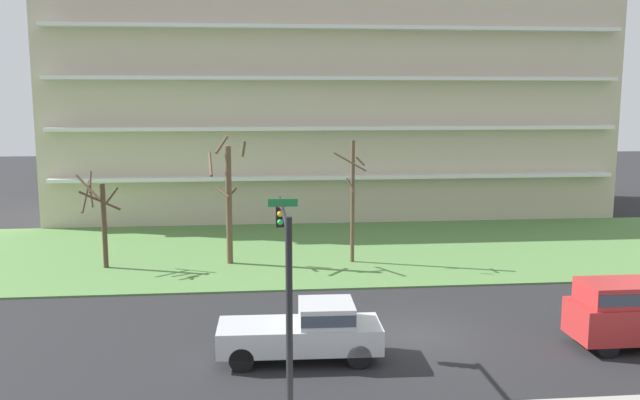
# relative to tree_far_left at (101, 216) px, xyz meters

# --- Properties ---
(ground) EXTENTS (160.00, 160.00, 0.00)m
(ground) POSITION_rel_tree_far_left_xyz_m (13.51, -10.86, -2.77)
(ground) COLOR #232326
(grass_lawn_strip) EXTENTS (80.00, 16.00, 0.08)m
(grass_lawn_strip) POSITION_rel_tree_far_left_xyz_m (13.51, 3.14, -2.73)
(grass_lawn_strip) COLOR #547F42
(grass_lawn_strip) RESTS_ON ground
(apartment_building) EXTENTS (39.85, 13.85, 16.54)m
(apartment_building) POSITION_rel_tree_far_left_xyz_m (13.51, 17.59, 5.50)
(apartment_building) COLOR beige
(apartment_building) RESTS_ON ground
(tree_far_left) EXTENTS (2.30, 2.12, 5.00)m
(tree_far_left) POSITION_rel_tree_far_left_xyz_m (0.00, 0.00, 0.00)
(tree_far_left) COLOR #4C3828
(tree_far_left) RESTS_ON ground
(tree_left) EXTENTS (2.00, 1.93, 6.70)m
(tree_left) POSITION_rel_tree_far_left_xyz_m (6.37, 0.39, 0.73)
(tree_left) COLOR brown
(tree_left) RESTS_ON ground
(tree_center) EXTENTS (1.74, 1.21, 6.50)m
(tree_center) POSITION_rel_tree_far_left_xyz_m (12.80, 0.02, 0.67)
(tree_center) COLOR brown
(tree_center) RESTS_ON ground
(pickup_silver_center_left) EXTENTS (5.45, 2.15, 1.95)m
(pickup_silver_center_left) POSITION_rel_tree_far_left_xyz_m (9.37, -12.86, -1.76)
(pickup_silver_center_left) COLOR #B7BABF
(pickup_silver_center_left) RESTS_ON ground
(traffic_signal_mast) EXTENTS (0.90, 6.07, 5.68)m
(traffic_signal_mast) POSITION_rel_tree_far_left_xyz_m (8.56, -15.26, 1.18)
(traffic_signal_mast) COLOR black
(traffic_signal_mast) RESTS_ON ground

